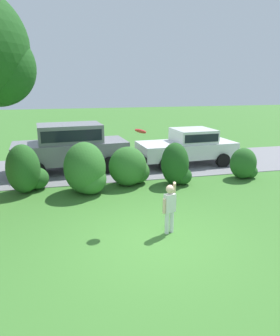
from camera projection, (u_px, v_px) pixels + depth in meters
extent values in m
plane|color=#3D752D|center=(154.00, 242.00, 6.99)|extent=(80.00, 80.00, 0.00)
cube|color=slate|center=(111.00, 167.00, 13.24)|extent=(28.00, 4.40, 0.02)
ellipsoid|color=#286023|center=(23.00, 169.00, 9.95)|extent=(1.07, 1.11, 1.61)
ellipsoid|color=#286023|center=(36.00, 178.00, 10.40)|extent=(0.83, 0.83, 0.75)
ellipsoid|color=#33702B|center=(85.00, 168.00, 9.94)|extent=(1.35, 1.50, 1.69)
ellipsoid|color=#33702B|center=(90.00, 179.00, 9.93)|extent=(1.08, 1.08, 0.97)
ellipsoid|color=#33702B|center=(128.00, 166.00, 10.71)|extent=(1.32, 1.15, 1.39)
ellipsoid|color=#33702B|center=(137.00, 172.00, 11.04)|extent=(0.93, 0.93, 0.84)
ellipsoid|color=#1E511C|center=(175.00, 164.00, 10.81)|extent=(0.96, 1.08, 1.50)
ellipsoid|color=#1E511C|center=(182.00, 176.00, 10.91)|extent=(0.69, 0.69, 0.62)
ellipsoid|color=#286023|center=(243.00, 163.00, 11.54)|extent=(0.99, 0.90, 1.17)
ellipsoid|color=#286023|center=(250.00, 171.00, 11.70)|extent=(0.55, 0.55, 0.50)
cube|color=white|center=(186.00, 149.00, 13.57)|extent=(4.29, 2.07, 0.64)
cube|color=white|center=(193.00, 135.00, 13.50)|extent=(1.77, 1.71, 0.56)
cube|color=black|center=(193.00, 135.00, 13.50)|extent=(1.63, 1.72, 0.34)
cylinder|color=black|center=(166.00, 165.00, 12.44)|extent=(0.61, 0.25, 0.60)
cylinder|color=black|center=(151.00, 155.00, 14.17)|extent=(0.61, 0.25, 0.60)
cylinder|color=black|center=(223.00, 160.00, 13.16)|extent=(0.61, 0.25, 0.60)
cylinder|color=black|center=(202.00, 151.00, 14.90)|extent=(0.61, 0.25, 0.60)
cube|color=black|center=(140.00, 156.00, 13.01)|extent=(0.22, 1.75, 0.20)
cube|color=black|center=(228.00, 150.00, 14.21)|extent=(0.22, 1.75, 0.20)
cube|color=gray|center=(71.00, 151.00, 12.55)|extent=(4.65, 2.23, 0.80)
cube|color=gray|center=(70.00, 133.00, 12.35)|extent=(2.61, 1.83, 0.72)
cube|color=black|center=(70.00, 133.00, 12.35)|extent=(2.41, 1.83, 0.43)
cylinder|color=black|center=(36.00, 171.00, 11.38)|extent=(0.70, 0.28, 0.68)
cylinder|color=black|center=(36.00, 160.00, 13.10)|extent=(0.70, 0.28, 0.68)
cylinder|color=black|center=(110.00, 165.00, 12.25)|extent=(0.70, 0.28, 0.68)
cylinder|color=black|center=(100.00, 155.00, 13.96)|extent=(0.70, 0.28, 0.68)
cube|color=black|center=(11.00, 160.00, 11.89)|extent=(0.27, 1.75, 0.20)
cube|color=black|center=(125.00, 152.00, 13.31)|extent=(0.27, 1.75, 0.20)
cylinder|color=white|center=(167.00, 223.00, 7.32)|extent=(0.10, 0.10, 0.55)
cylinder|color=white|center=(172.00, 221.00, 7.39)|extent=(0.10, 0.10, 0.55)
cube|color=white|center=(170.00, 203.00, 7.22)|extent=(0.30, 0.23, 0.44)
sphere|color=beige|center=(170.00, 189.00, 7.13)|extent=(0.20, 0.20, 0.20)
cylinder|color=beige|center=(174.00, 188.00, 7.26)|extent=(0.16, 0.27, 0.39)
cylinder|color=beige|center=(164.00, 206.00, 7.16)|extent=(0.07, 0.07, 0.36)
cylinder|color=red|center=(141.00, 131.00, 7.42)|extent=(0.30, 0.27, 0.19)
cylinder|color=#337FDB|center=(141.00, 131.00, 7.42)|extent=(0.17, 0.16, 0.12)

